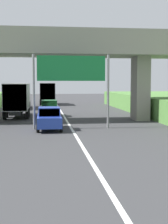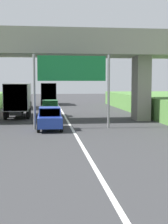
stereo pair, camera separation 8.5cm
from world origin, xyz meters
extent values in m
cube|color=white|center=(0.00, 22.96, 0.00)|extent=(0.20, 85.93, 0.01)
cube|color=gray|center=(0.00, 28.70, 6.53)|extent=(40.00, 4.80, 1.10)
cube|color=gray|center=(0.00, 26.48, 7.63)|extent=(40.00, 0.36, 1.10)
cube|color=gray|center=(0.00, 30.92, 7.63)|extent=(40.00, 0.36, 1.10)
cube|color=gray|center=(6.99, 28.70, 2.99)|extent=(1.30, 2.20, 5.98)
cylinder|color=slate|center=(-2.85, 23.57, 2.84)|extent=(0.18, 0.18, 5.68)
cylinder|color=slate|center=(2.85, 23.57, 2.84)|extent=(0.18, 0.18, 5.68)
cube|color=#167238|center=(0.00, 23.57, 4.63)|extent=(5.20, 0.12, 1.90)
cube|color=white|center=(0.00, 23.56, 4.63)|extent=(4.89, 0.01, 1.67)
cube|color=black|center=(-1.53, 51.30, 0.66)|extent=(1.10, 7.30, 0.36)
cube|color=black|center=(-1.53, 53.90, 1.89)|extent=(2.10, 2.10, 2.10)
cube|color=#2D3842|center=(-1.53, 54.92, 2.19)|extent=(1.89, 0.06, 0.90)
cube|color=black|center=(-1.53, 50.25, 2.14)|extent=(2.30, 5.20, 2.60)
cube|color=black|center=(-1.53, 47.67, 2.14)|extent=(2.21, 0.04, 2.50)
cylinder|color=black|center=(-2.50, 53.90, 0.48)|extent=(0.30, 0.96, 0.96)
cylinder|color=black|center=(-0.56, 53.90, 0.48)|extent=(0.30, 0.96, 0.96)
cylinder|color=black|center=(-2.60, 48.82, 0.48)|extent=(0.30, 0.96, 0.96)
cylinder|color=black|center=(-0.46, 48.82, 0.48)|extent=(0.30, 0.96, 0.96)
cylinder|color=black|center=(-2.60, 50.51, 0.48)|extent=(0.30, 0.96, 0.96)
cylinder|color=black|center=(-0.46, 50.51, 0.48)|extent=(0.30, 0.96, 0.96)
cube|color=black|center=(-4.80, 33.05, 0.66)|extent=(1.10, 7.30, 0.36)
cube|color=red|center=(-4.80, 35.65, 1.89)|extent=(2.10, 2.10, 2.10)
cube|color=#2D3842|center=(-4.80, 36.67, 2.19)|extent=(1.89, 0.06, 0.90)
cube|color=#B7B7B2|center=(-4.80, 32.00, 2.14)|extent=(2.30, 5.20, 2.60)
cube|color=gray|center=(-4.80, 29.42, 2.14)|extent=(2.21, 0.04, 2.50)
cylinder|color=black|center=(-5.77, 35.65, 0.48)|extent=(0.30, 0.96, 0.96)
cylinder|color=black|center=(-3.83, 35.65, 0.48)|extent=(0.30, 0.96, 0.96)
cylinder|color=black|center=(-5.87, 30.57, 0.48)|extent=(0.30, 0.96, 0.96)
cylinder|color=black|center=(-3.73, 30.57, 0.48)|extent=(0.30, 0.96, 0.96)
cylinder|color=black|center=(-5.87, 32.26, 0.48)|extent=(0.30, 0.96, 0.96)
cylinder|color=black|center=(-3.73, 32.26, 0.48)|extent=(0.30, 0.96, 0.96)
cube|color=black|center=(-5.19, 44.04, 0.66)|extent=(1.10, 7.30, 0.36)
cube|color=silver|center=(-5.19, 46.64, 1.89)|extent=(2.10, 2.10, 2.10)
cube|color=#2D3842|center=(-5.19, 47.66, 2.19)|extent=(1.89, 0.06, 0.90)
cube|color=silver|center=(-5.19, 42.99, 2.14)|extent=(2.30, 5.20, 2.60)
cube|color=#A8A8A6|center=(-5.19, 40.41, 2.14)|extent=(2.21, 0.04, 2.50)
cylinder|color=black|center=(-6.16, 46.64, 0.48)|extent=(0.30, 0.96, 0.96)
cylinder|color=black|center=(-4.22, 46.64, 0.48)|extent=(0.30, 0.96, 0.96)
cylinder|color=black|center=(-6.26, 41.56, 0.48)|extent=(0.30, 0.96, 0.96)
cylinder|color=black|center=(-4.12, 41.56, 0.48)|extent=(0.30, 0.96, 0.96)
cylinder|color=black|center=(-6.26, 43.25, 0.48)|extent=(0.30, 0.96, 0.96)
cylinder|color=black|center=(-4.12, 43.25, 0.48)|extent=(0.30, 0.96, 0.96)
cube|color=#236B38|center=(-1.55, 32.99, 0.70)|extent=(1.76, 4.10, 0.76)
cube|color=#236B38|center=(-1.55, 32.84, 1.40)|extent=(1.56, 1.90, 0.64)
cube|color=#2D3842|center=(-1.55, 31.92, 1.40)|extent=(1.44, 0.06, 0.54)
cylinder|color=black|center=(-2.37, 34.26, 0.32)|extent=(0.22, 0.64, 0.64)
cylinder|color=black|center=(-0.73, 34.26, 0.32)|extent=(0.22, 0.64, 0.64)
cylinder|color=black|center=(-2.37, 31.72, 0.32)|extent=(0.22, 0.64, 0.64)
cylinder|color=black|center=(-0.73, 31.72, 0.32)|extent=(0.22, 0.64, 0.64)
cube|color=#233D9E|center=(-1.72, 23.22, 0.70)|extent=(1.76, 4.10, 0.76)
cube|color=#233D9E|center=(-1.72, 23.07, 1.40)|extent=(1.56, 1.90, 0.64)
cube|color=#2D3842|center=(-1.72, 22.15, 1.40)|extent=(1.44, 0.06, 0.54)
cylinder|color=black|center=(-2.54, 24.49, 0.32)|extent=(0.22, 0.64, 0.64)
cylinder|color=black|center=(-0.90, 24.49, 0.32)|extent=(0.22, 0.64, 0.64)
cylinder|color=black|center=(-2.54, 21.95, 0.32)|extent=(0.22, 0.64, 0.64)
cylinder|color=black|center=(-0.90, 21.95, 0.32)|extent=(0.22, 0.64, 0.64)
camera|label=1|loc=(-2.11, -1.15, 3.56)|focal=52.02mm
camera|label=2|loc=(-2.02, -1.16, 3.56)|focal=52.02mm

